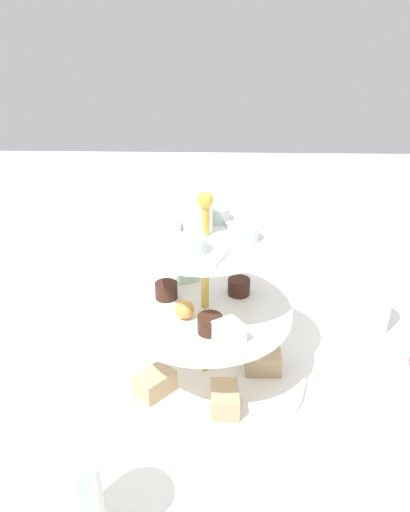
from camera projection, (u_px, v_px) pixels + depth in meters
ground_plane at (205, 375)px, 0.69m from camera, size 2.40×2.40×0.00m
tiered_serving_stand at (205, 324)px, 0.65m from camera, size 0.27×0.27×0.27m
water_glass_tall_right at (65, 506)px, 0.44m from camera, size 0.07×0.07×0.13m
water_glass_short_left at (370, 306)px, 0.78m from camera, size 0.06×0.06×0.08m
butter_knife_left at (1, 335)px, 0.77m from camera, size 0.16×0.08×0.00m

